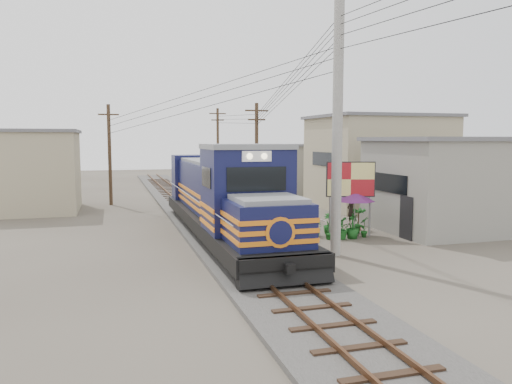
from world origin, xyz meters
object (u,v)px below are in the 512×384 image
object	(u,v)px
locomotive	(224,199)
market_umbrella	(355,196)
vendor	(351,210)
billboard	(351,181)

from	to	relation	value
locomotive	market_umbrella	distance (m)	6.23
locomotive	vendor	xyz separation A→B (m)	(7.46, 1.92, -1.08)
locomotive	billboard	world-z (taller)	locomotive
market_umbrella	vendor	xyz separation A→B (m)	(1.31, 2.92, -1.12)
locomotive	vendor	world-z (taller)	locomotive
billboard	vendor	bearing A→B (deg)	79.89
locomotive	vendor	distance (m)	7.77
billboard	market_umbrella	bearing A→B (deg)	33.34
locomotive	billboard	bearing A→B (deg)	-10.48
locomotive	vendor	size ratio (longest dim) A/B	11.27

